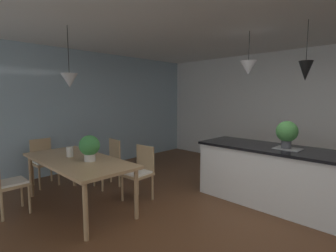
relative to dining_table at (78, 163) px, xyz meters
The scene contains 15 objects.
ground_plane 2.50m from the dining_table, 26.65° to the left, with size 10.00×8.40×0.04m, color brown.
wall_back_kitchen 4.88m from the dining_table, 63.68° to the left, with size 10.00×0.12×2.70m, color white.
window_wall_left_glazing 2.30m from the dining_table, 150.66° to the left, with size 0.06×8.40×2.70m, color #9EB7C6.
dining_table is the anchor object (origin of this frame).
chair_far_left 0.96m from the dining_table, 118.80° to the left, with size 0.43×0.43×0.87m.
chair_near_left 0.96m from the dining_table, 119.00° to the right, with size 0.40×0.40×0.87m.
chair_window_end 1.40m from the dining_table, behind, with size 0.41×0.41×0.87m.
chair_far_right 0.96m from the dining_table, 61.18° to the left, with size 0.43×0.43×0.87m.
kitchen_island 2.96m from the dining_table, 47.12° to the left, with size 2.17×0.84×0.91m.
pendant_over_table 1.24m from the dining_table, behind, with size 0.25×0.25×0.90m.
pendant_over_island_main 3.05m from the dining_table, 53.76° to the left, with size 0.26×0.26×0.68m.
pendant_over_island_aux 3.52m from the dining_table, 41.66° to the left, with size 0.19×0.19×0.82m.
potted_plant_on_island 3.14m from the dining_table, 44.13° to the left, with size 0.31×0.31×0.41m.
potted_plant_on_table 0.38m from the dining_table, 15.43° to the left, with size 0.29×0.29×0.38m.
vase_on_dining_table 0.26m from the dining_table, behind, with size 0.10×0.10×0.16m.
Camera 1 is at (1.42, -2.77, 1.66)m, focal length 27.08 mm.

